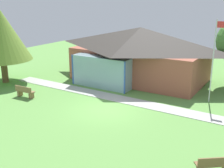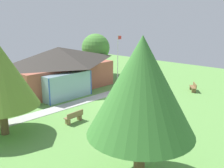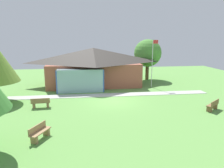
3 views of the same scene
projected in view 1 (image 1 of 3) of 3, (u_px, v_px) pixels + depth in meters
The scene contains 7 objects.
ground_plane at pixel (107, 109), 18.35m from camera, with size 44.00×44.00×0.00m, color #609947.
pavilion at pixel (138, 53), 24.33m from camera, with size 11.69×7.63×4.46m.
footpath at pixel (123, 100), 20.06m from camera, with size 20.04×1.30×0.03m, color #ADADA8.
flagpole at pixel (214, 58), 18.85m from camera, with size 0.64×0.08×5.55m.
bench_mid_left at pixel (25, 92), 20.45m from camera, with size 1.52×0.50×0.84m.
bench_lawn_far_right at pixel (214, 165), 11.54m from camera, with size 1.46×1.25×0.84m.
tree_west_hedge at pixel (0, 34), 23.01m from camera, with size 4.76×4.76×6.21m.
Camera 1 is at (9.13, -14.44, 6.89)m, focal length 46.22 mm.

